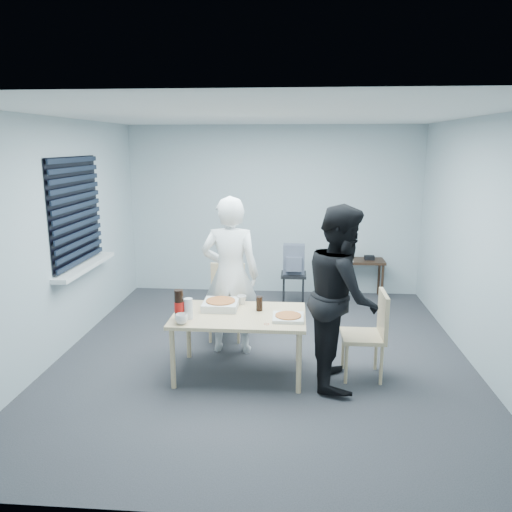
# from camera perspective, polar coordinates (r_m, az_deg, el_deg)

# --- Properties ---
(room) EXTENTS (5.00, 5.00, 5.00)m
(room) POSITION_cam_1_polar(r_m,az_deg,el_deg) (6.21, -19.59, 3.87)
(room) COLOR #2C2C31
(room) RESTS_ON ground
(dining_table) EXTENTS (1.33, 0.84, 0.65)m
(dining_table) POSITION_cam_1_polar(r_m,az_deg,el_deg) (5.06, -1.93, -7.29)
(dining_table) COLOR beige
(dining_table) RESTS_ON ground
(chair_far) EXTENTS (0.42, 0.42, 0.89)m
(chair_far) POSITION_cam_1_polar(r_m,az_deg,el_deg) (6.10, -3.34, -4.50)
(chair_far) COLOR beige
(chair_far) RESTS_ON ground
(chair_right) EXTENTS (0.42, 0.42, 0.89)m
(chair_right) POSITION_cam_1_polar(r_m,az_deg,el_deg) (5.15, 13.08, -8.12)
(chair_right) COLOR beige
(chair_right) RESTS_ON ground
(person_white) EXTENTS (0.65, 0.42, 1.77)m
(person_white) POSITION_cam_1_polar(r_m,az_deg,el_deg) (5.56, -2.94, -2.23)
(person_white) COLOR white
(person_white) RESTS_ON ground
(person_black) EXTENTS (0.47, 0.86, 1.77)m
(person_black) POSITION_cam_1_polar(r_m,az_deg,el_deg) (4.89, 9.75, -4.50)
(person_black) COLOR black
(person_black) RESTS_ON ground
(side_table) EXTENTS (0.89, 0.40, 0.59)m
(side_table) POSITION_cam_1_polar(r_m,az_deg,el_deg) (7.75, 11.19, -0.98)
(side_table) COLOR #331D16
(side_table) RESTS_ON ground
(stool) EXTENTS (0.36, 0.36, 0.50)m
(stool) POSITION_cam_1_polar(r_m,az_deg,el_deg) (7.20, 4.30, -2.85)
(stool) COLOR black
(stool) RESTS_ON ground
(backpack) EXTENTS (0.30, 0.22, 0.43)m
(backpack) POSITION_cam_1_polar(r_m,az_deg,el_deg) (7.11, 4.35, -0.41)
(backpack) COLOR slate
(backpack) RESTS_ON stool
(pizza_box_a) EXTENTS (0.36, 0.36, 0.09)m
(pizza_box_a) POSITION_cam_1_polar(r_m,az_deg,el_deg) (5.21, -4.06, -5.53)
(pizza_box_a) COLOR silver
(pizza_box_a) RESTS_ON dining_table
(pizza_box_b) EXTENTS (0.30, 0.30, 0.04)m
(pizza_box_b) POSITION_cam_1_polar(r_m,az_deg,el_deg) (4.90, 3.70, -6.98)
(pizza_box_b) COLOR silver
(pizza_box_b) RESTS_ON dining_table
(mug_a) EXTENTS (0.17, 0.17, 0.10)m
(mug_a) POSITION_cam_1_polar(r_m,az_deg,el_deg) (4.81, -8.49, -7.13)
(mug_a) COLOR white
(mug_a) RESTS_ON dining_table
(mug_b) EXTENTS (0.10, 0.10, 0.09)m
(mug_b) POSITION_cam_1_polar(r_m,az_deg,el_deg) (5.33, -1.67, -5.03)
(mug_b) COLOR white
(mug_b) RESTS_ON dining_table
(cola_glass) EXTENTS (0.09, 0.09, 0.15)m
(cola_glass) POSITION_cam_1_polar(r_m,az_deg,el_deg) (5.12, 0.39, -5.47)
(cola_glass) COLOR black
(cola_glass) RESTS_ON dining_table
(soda_bottle) EXTENTS (0.09, 0.09, 0.30)m
(soda_bottle) POSITION_cam_1_polar(r_m,az_deg,el_deg) (4.91, -8.79, -5.58)
(soda_bottle) COLOR black
(soda_bottle) RESTS_ON dining_table
(plastic_cups) EXTENTS (0.09, 0.09, 0.21)m
(plastic_cups) POSITION_cam_1_polar(r_m,az_deg,el_deg) (4.92, -7.73, -5.99)
(plastic_cups) COLOR silver
(plastic_cups) RESTS_ON dining_table
(rubber_band) EXTENTS (0.05, 0.05, 0.00)m
(rubber_band) POSITION_cam_1_polar(r_m,az_deg,el_deg) (4.77, 1.21, -7.78)
(rubber_band) COLOR red
(rubber_band) RESTS_ON dining_table
(papers) EXTENTS (0.32, 0.37, 0.01)m
(papers) POSITION_cam_1_polar(r_m,az_deg,el_deg) (7.70, 10.12, -0.40)
(papers) COLOR white
(papers) RESTS_ON side_table
(black_box) EXTENTS (0.17, 0.14, 0.06)m
(black_box) POSITION_cam_1_polar(r_m,az_deg,el_deg) (7.77, 12.83, -0.19)
(black_box) COLOR black
(black_box) RESTS_ON side_table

